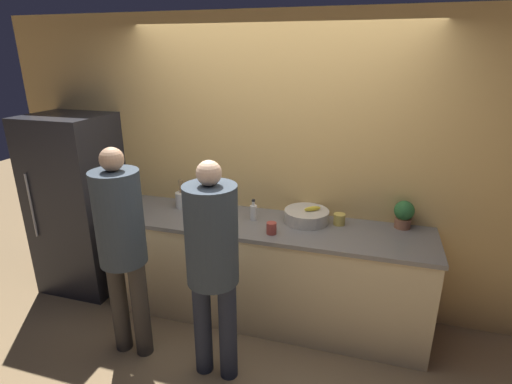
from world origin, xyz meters
The scene contains 12 objects.
ground_plane centered at (0.00, 0.00, 0.00)m, with size 14.00×14.00×0.00m, color #8C704C.
wall_back centered at (0.00, 0.72, 1.30)m, with size 5.20×0.06×2.60m.
counter centered at (0.00, 0.38, 0.46)m, with size 2.78×0.70×0.91m.
refrigerator centered at (-1.88, 0.38, 0.87)m, with size 0.73×0.67×1.74m.
person_left centered at (-0.87, -0.37, 0.99)m, with size 0.35×0.35×1.67m.
person_center centered at (-0.14, -0.40, 0.98)m, with size 0.36×0.36×1.64m.
fruit_bowl centered at (0.34, 0.50, 0.97)m, with size 0.37×0.37×0.14m.
utensil_crock centered at (-0.82, 0.51, 0.99)m, with size 0.12×0.12×0.27m.
bottle_clear centered at (-0.10, 0.42, 0.99)m, with size 0.06×0.06×0.18m.
cup_red centered at (0.12, 0.19, 0.96)m, with size 0.08×0.08×0.09m.
cup_yellow centered at (0.61, 0.52, 0.96)m, with size 0.10×0.10×0.09m.
potted_plant centered at (1.12, 0.61, 1.04)m, with size 0.16×0.16×0.23m.
Camera 1 is at (0.83, -2.60, 2.28)m, focal length 28.00 mm.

